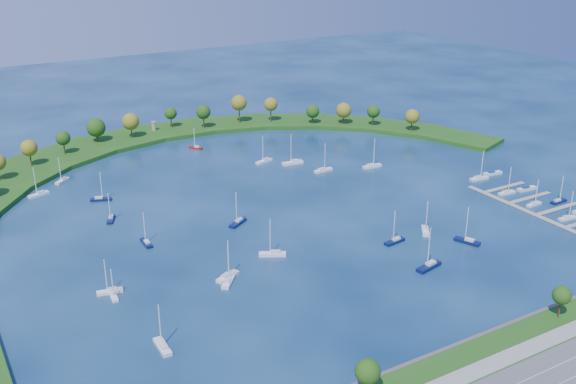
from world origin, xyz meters
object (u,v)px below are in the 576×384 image
moored_boat_2 (264,160)px  moored_boat_8 (238,222)px  moored_boat_5 (467,240)px  moored_boat_12 (425,230)px  moored_boat_1 (293,162)px  moored_boat_4 (196,147)px  docked_boat_6 (534,203)px  docked_boat_9 (527,189)px  moored_boat_10 (227,276)px  docked_boat_7 (559,201)px  moored_boat_7 (163,346)px  moored_boat_6 (273,253)px  moored_boat_20 (113,295)px  moored_boat_17 (395,240)px  moored_boat_19 (62,180)px  moored_boat_13 (228,280)px  docked_boat_8 (507,192)px  moored_boat_9 (101,198)px  docked_boat_10 (479,178)px  dock_system (564,217)px  moored_boat_15 (39,194)px  docked_boat_11 (493,173)px  docked_boat_4 (568,217)px  moored_boat_3 (110,290)px  moored_boat_0 (429,265)px  moored_boat_16 (372,166)px  moored_boat_14 (146,242)px  moored_boat_11 (323,169)px  moored_boat_18 (111,218)px

moored_boat_2 → moored_boat_8: bearing=37.2°
moored_boat_5 → moored_boat_12: size_ratio=1.09×
moored_boat_1 → moored_boat_4: size_ratio=1.42×
docked_boat_6 → docked_boat_9: size_ratio=1.17×
moored_boat_10 → docked_boat_7: (138.43, -11.03, -0.04)m
moored_boat_7 → moored_boat_12: 107.26m
moored_boat_6 → moored_boat_20: bearing=28.9°
moored_boat_17 → moored_boat_19: size_ratio=1.08×
moored_boat_13 → docked_boat_8: (129.03, 8.63, -0.02)m
moored_boat_19 → docked_boat_9: moored_boat_19 is taller
moored_boat_9 → docked_boat_10: docked_boat_10 is taller
dock_system → docked_boat_7: docked_boat_7 is taller
moored_boat_10 → moored_boat_15: 106.28m
moored_boat_9 → docked_boat_11: 166.43m
moored_boat_17 → docked_boat_4: moored_boat_17 is taller
moored_boat_19 → moored_boat_20: bearing=42.9°
moored_boat_3 → moored_boat_9: bearing=-93.4°
moored_boat_10 → moored_boat_13: (-1.10, -2.90, -0.01)m
docked_boat_4 → docked_boat_10: (2.38, 46.88, 0.05)m
moored_boat_0 → moored_boat_5: bearing=-175.0°
moored_boat_6 → docked_boat_6: moored_boat_6 is taller
moored_boat_15 → docked_boat_10: size_ratio=0.97×
moored_boat_12 → docked_boat_7: moored_boat_12 is taller
moored_boat_16 → moored_boat_10: bearing=-147.5°
moored_boat_4 → moored_boat_17: size_ratio=0.84×
moored_boat_8 → moored_boat_14: moored_boat_8 is taller
moored_boat_1 → docked_boat_6: moored_boat_1 is taller
moored_boat_1 → moored_boat_5: (9.82, -100.50, -0.04)m
moored_boat_3 → docked_boat_9: moored_boat_3 is taller
moored_boat_3 → moored_boat_17: moored_boat_17 is taller
moored_boat_12 → docked_boat_10: bearing=154.6°
moored_boat_2 → moored_boat_8: size_ratio=1.00×
docked_boat_8 → docked_boat_6: bearing=-88.1°
moored_boat_6 → moored_boat_7: (-49.84, -31.17, -0.02)m
docked_boat_11 → moored_boat_20: bearing=-166.6°
moored_boat_2 → moored_boat_8: moored_boat_8 is taller
moored_boat_11 → moored_boat_7: bearing=-144.7°
moored_boat_20 → moored_boat_12: bearing=89.2°
moored_boat_17 → docked_boat_10: (70.07, 29.92, 0.02)m
moored_boat_1 → moored_boat_17: bearing=88.6°
moored_boat_10 → docked_boat_6: 128.20m
moored_boat_3 → moored_boat_4: 138.19m
docked_boat_9 → docked_boat_11: (1.90, 20.50, -0.01)m
moored_boat_16 → docked_boat_7: bearing=-59.5°
moored_boat_0 → moored_boat_18: moored_boat_0 is taller
moored_boat_6 → moored_boat_15: size_ratio=1.07×
moored_boat_5 → moored_boat_7: (-112.02, -5.69, -0.02)m
docked_boat_9 → moored_boat_7: bearing=-165.3°
docked_boat_4 → moored_boat_13: bearing=177.0°
moored_boat_7 → docked_boat_8: moored_boat_7 is taller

